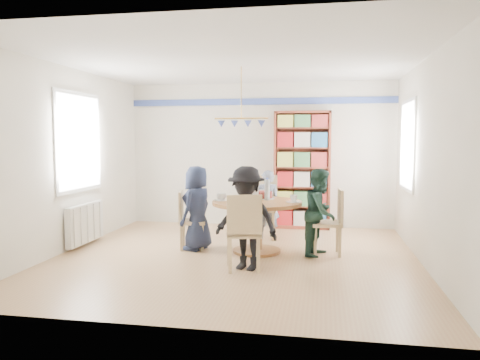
% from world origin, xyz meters
% --- Properties ---
extents(ground, '(5.00, 5.00, 0.00)m').
position_xyz_m(ground, '(0.00, 0.00, 0.00)').
color(ground, tan).
extents(room_shell, '(5.00, 5.00, 5.00)m').
position_xyz_m(room_shell, '(-0.26, 0.87, 1.65)').
color(room_shell, white).
rests_on(room_shell, ground).
extents(radiator, '(0.12, 1.00, 0.60)m').
position_xyz_m(radiator, '(-2.42, 0.30, 0.35)').
color(radiator, silver).
rests_on(radiator, ground).
extents(dining_table, '(1.30, 1.30, 0.75)m').
position_xyz_m(dining_table, '(0.26, 0.35, 0.56)').
color(dining_table, brown).
rests_on(dining_table, ground).
extents(chair_left, '(0.45, 0.45, 0.87)m').
position_xyz_m(chair_left, '(-0.79, 0.38, 0.48)').
color(chair_left, tan).
rests_on(chair_left, ground).
extents(chair_right, '(0.45, 0.45, 0.94)m').
position_xyz_m(chair_right, '(1.34, 0.40, 0.52)').
color(chair_right, tan).
rests_on(chair_right, ground).
extents(chair_far, '(0.48, 0.48, 1.04)m').
position_xyz_m(chair_far, '(0.21, 1.40, 0.57)').
color(chair_far, tan).
rests_on(chair_far, ground).
extents(chair_near, '(0.52, 0.52, 0.97)m').
position_xyz_m(chair_near, '(0.24, -0.65, 0.54)').
color(chair_near, tan).
rests_on(chair_near, ground).
extents(person_left, '(0.57, 0.71, 1.25)m').
position_xyz_m(person_left, '(-0.64, 0.36, 0.63)').
color(person_left, '#192037').
rests_on(person_left, ground).
extents(person_right, '(0.62, 0.71, 1.23)m').
position_xyz_m(person_right, '(1.17, 0.32, 0.62)').
color(person_right, '#19332A').
rests_on(person_right, ground).
extents(person_far, '(0.46, 0.34, 1.14)m').
position_xyz_m(person_far, '(0.30, 1.28, 0.57)').
color(person_far, gray).
rests_on(person_far, ground).
extents(person_near, '(0.95, 0.71, 1.31)m').
position_xyz_m(person_near, '(0.26, -0.57, 0.65)').
color(person_near, black).
rests_on(person_near, ground).
extents(bookshelf, '(1.03, 0.31, 2.15)m').
position_xyz_m(bookshelf, '(0.82, 2.34, 1.06)').
color(bookshelf, brown).
rests_on(bookshelf, ground).
extents(tableware, '(1.28, 1.28, 0.34)m').
position_xyz_m(tableware, '(0.23, 0.38, 0.82)').
color(tableware, white).
rests_on(tableware, dining_table).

